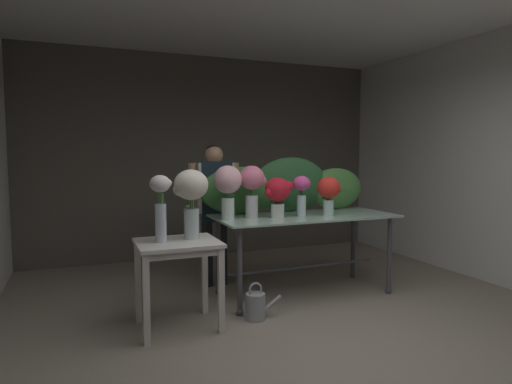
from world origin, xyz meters
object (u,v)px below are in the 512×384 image
object	(u,v)px
vase_fuchsia_stock	(302,192)
vase_white_roses_tall	(161,203)
vase_blush_anemones	(228,185)
watering_can	(256,306)
florist	(214,200)
vase_scarlet_roses	(329,191)
vase_rosy_peonies	(252,185)
display_table_glass	(304,228)
side_table_white	(178,253)
vase_crimson_freesia	(278,193)
vase_cream_lisianthus_tall	(191,194)

from	to	relation	value
vase_fuchsia_stock	vase_white_roses_tall	size ratio (longest dim) A/B	0.74
vase_blush_anemones	watering_can	bearing A→B (deg)	-77.81
florist	vase_scarlet_roses	size ratio (longest dim) A/B	3.93
vase_rosy_peonies	vase_blush_anemones	bearing A→B (deg)	-173.21
display_table_glass	vase_fuchsia_stock	bearing A→B (deg)	-136.60
side_table_white	vase_white_roses_tall	world-z (taller)	vase_white_roses_tall
vase_crimson_freesia	vase_cream_lisianthus_tall	xyz separation A→B (m)	(-0.96, -0.28, 0.05)
side_table_white	vase_fuchsia_stock	world-z (taller)	vase_fuchsia_stock
vase_rosy_peonies	vase_cream_lisianthus_tall	world-z (taller)	vase_rosy_peonies
vase_crimson_freesia	vase_rosy_peonies	world-z (taller)	vase_rosy_peonies
display_table_glass	vase_fuchsia_stock	xyz separation A→B (m)	(-0.07, -0.07, 0.39)
vase_scarlet_roses	vase_blush_anemones	xyz separation A→B (m)	(-1.07, 0.11, 0.08)
vase_cream_lisianthus_tall	vase_white_roses_tall	bearing A→B (deg)	-167.64
watering_can	vase_rosy_peonies	bearing A→B (deg)	72.12
vase_scarlet_roses	vase_blush_anemones	size ratio (longest dim) A/B	0.76
vase_fuchsia_stock	vase_blush_anemones	xyz separation A→B (m)	(-0.78, 0.05, 0.08)
display_table_glass	vase_white_roses_tall	size ratio (longest dim) A/B	3.36
vase_white_roses_tall	vase_cream_lisianthus_tall	bearing A→B (deg)	12.36
vase_scarlet_roses	vase_cream_lisianthus_tall	world-z (taller)	vase_cream_lisianthus_tall
vase_crimson_freesia	watering_can	world-z (taller)	vase_crimson_freesia
side_table_white	vase_white_roses_tall	distance (m)	0.46
vase_white_roses_tall	vase_cream_lisianthus_tall	xyz separation A→B (m)	(0.27, 0.06, 0.07)
vase_rosy_peonies	vase_blush_anemones	distance (m)	0.27
display_table_glass	vase_white_roses_tall	world-z (taller)	vase_white_roses_tall
side_table_white	vase_scarlet_roses	distance (m)	1.74
side_table_white	vase_fuchsia_stock	distance (m)	1.48
side_table_white	vase_rosy_peonies	size ratio (longest dim) A/B	1.44
side_table_white	watering_can	size ratio (longest dim) A/B	2.15
vase_crimson_freesia	watering_can	size ratio (longest dim) A/B	1.15
vase_cream_lisianthus_tall	vase_rosy_peonies	bearing A→B (deg)	27.05
vase_blush_anemones	vase_cream_lisianthus_tall	size ratio (longest dim) A/B	0.88
vase_fuchsia_stock	vase_cream_lisianthus_tall	size ratio (longest dim) A/B	0.69
vase_crimson_freesia	watering_can	xyz separation A→B (m)	(-0.41, -0.42, -0.97)
vase_fuchsia_stock	watering_can	size ratio (longest dim) A/B	1.18
display_table_glass	vase_rosy_peonies	distance (m)	0.75
vase_blush_anemones	vase_white_roses_tall	distance (m)	0.83
vase_white_roses_tall	watering_can	xyz separation A→B (m)	(0.82, -0.08, -0.96)
vase_fuchsia_stock	vase_white_roses_tall	bearing A→B (deg)	-167.26
watering_can	vase_crimson_freesia	bearing A→B (deg)	45.68
display_table_glass	watering_can	bearing A→B (deg)	-146.93
florist	vase_rosy_peonies	bearing A→B (deg)	-71.99
vase_rosy_peonies	vase_blush_anemones	size ratio (longest dim) A/B	0.99
vase_scarlet_roses	vase_crimson_freesia	bearing A→B (deg)	174.67
vase_cream_lisianthus_tall	watering_can	xyz separation A→B (m)	(0.55, -0.14, -1.03)
florist	watering_can	world-z (taller)	florist
vase_fuchsia_stock	vase_scarlet_roses	xyz separation A→B (m)	(0.29, -0.06, 0.00)
vase_cream_lisianthus_tall	vase_fuchsia_stock	bearing A→B (deg)	12.83
vase_rosy_peonies	florist	bearing A→B (deg)	108.01
florist	vase_blush_anemones	distance (m)	0.70
vase_crimson_freesia	vase_white_roses_tall	size ratio (longest dim) A/B	0.72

